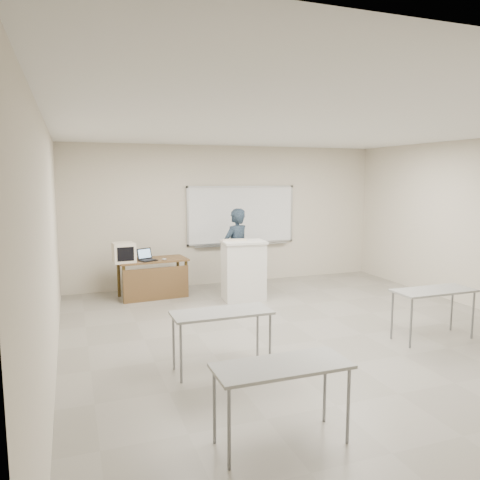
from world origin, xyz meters
name	(u,v)px	position (x,y,z in m)	size (l,w,h in m)	color
floor	(317,341)	(0.00, 0.00, -0.01)	(7.00, 8.00, 0.01)	gray
whiteboard	(241,216)	(0.30, 3.97, 1.48)	(2.48, 0.10, 1.31)	white
student_desks	(377,323)	(0.00, -1.35, 0.67)	(4.40, 2.20, 0.73)	gray
instructor_desk	(153,271)	(-1.80, 3.19, 0.53)	(1.32, 0.66, 0.75)	brown
podium	(243,270)	(-0.20, 2.50, 0.57)	(0.80, 0.59, 1.13)	silver
crt_monitor	(124,252)	(-2.35, 3.18, 0.93)	(0.40, 0.45, 0.38)	beige
laptop	(148,258)	(-1.90, 3.17, 0.81)	(0.31, 0.29, 0.23)	black
mouse	(164,259)	(-1.60, 3.10, 0.77)	(0.09, 0.06, 0.04)	#999DA1
keyboard	(235,240)	(-0.35, 2.58, 1.15)	(0.47, 0.16, 0.03)	beige
presenter	(236,251)	(-0.13, 3.11, 0.85)	(0.62, 0.41, 1.71)	black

